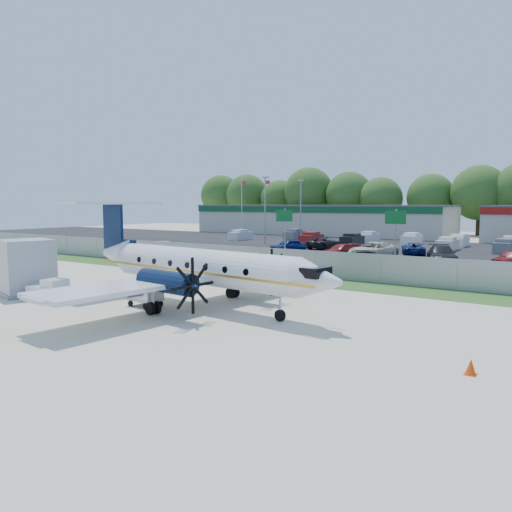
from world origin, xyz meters
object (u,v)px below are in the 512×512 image
Objects in this scene: baggage_cart_far at (145,298)px; service_container at (26,269)px; aircraft at (197,266)px; pushback_tug at (51,290)px.

service_container reaches higher than baggage_cart_far.
aircraft reaches higher than service_container.
service_container reaches higher than pushback_tug.
baggage_cart_far is 0.52× the size of service_container.
aircraft reaches higher than baggage_cart_far.
aircraft is 11.30m from service_container.
service_container is (-10.84, -3.14, -0.60)m from aircraft.
baggage_cart_far is at bearing 9.17° from service_container.
service_container is (-3.05, 0.43, 0.95)m from pushback_tug.
baggage_cart_far is (5.63, 1.83, -0.16)m from pushback_tug.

